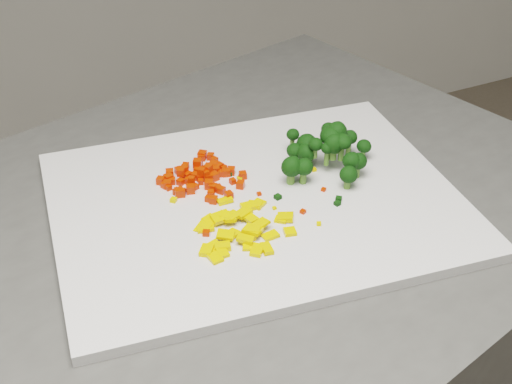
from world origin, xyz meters
name	(u,v)px	position (x,y,z in m)	size (l,w,h in m)	color
cutting_board	(256,203)	(-0.33, 0.47, 0.91)	(0.49, 0.38, 0.01)	silver
carrot_pile	(200,171)	(-0.37, 0.53, 0.93)	(0.11, 0.11, 0.03)	red
pepper_pile	(240,224)	(-0.37, 0.42, 0.92)	(0.13, 0.13, 0.02)	yellow
broccoli_pile	(331,147)	(-0.21, 0.49, 0.94)	(0.13, 0.13, 0.06)	black
carrot_cube_0	(211,194)	(-0.38, 0.50, 0.92)	(0.01, 0.01, 0.01)	red
carrot_cube_1	(161,181)	(-0.42, 0.55, 0.92)	(0.01, 0.01, 0.01)	red
carrot_cube_2	(240,185)	(-0.34, 0.50, 0.92)	(0.01, 0.01, 0.01)	red
carrot_cube_3	(222,173)	(-0.35, 0.53, 0.92)	(0.01, 0.01, 0.01)	red
carrot_cube_4	(191,179)	(-0.39, 0.53, 0.92)	(0.01, 0.01, 0.01)	red
carrot_cube_5	(168,184)	(-0.42, 0.54, 0.92)	(0.01, 0.01, 0.01)	red
carrot_cube_6	(181,172)	(-0.40, 0.55, 0.93)	(0.01, 0.01, 0.01)	red
carrot_cube_7	(201,157)	(-0.35, 0.58, 0.92)	(0.01, 0.01, 0.01)	red
carrot_cube_8	(178,170)	(-0.39, 0.56, 0.92)	(0.01, 0.01, 0.01)	red
carrot_cube_9	(223,168)	(-0.34, 0.54, 0.92)	(0.01, 0.01, 0.01)	red
carrot_cube_10	(214,176)	(-0.36, 0.53, 0.92)	(0.01, 0.01, 0.01)	red
carrot_cube_11	(184,168)	(-0.38, 0.56, 0.92)	(0.01, 0.01, 0.01)	red
carrot_cube_12	(182,193)	(-0.41, 0.51, 0.92)	(0.01, 0.01, 0.01)	red
carrot_cube_13	(231,171)	(-0.33, 0.53, 0.92)	(0.01, 0.01, 0.01)	red
carrot_cube_14	(219,167)	(-0.34, 0.55, 0.92)	(0.01, 0.01, 0.01)	red
carrot_cube_15	(221,190)	(-0.36, 0.50, 0.92)	(0.01, 0.01, 0.01)	red
carrot_cube_16	(169,178)	(-0.41, 0.55, 0.92)	(0.01, 0.01, 0.01)	red
carrot_cube_17	(214,165)	(-0.35, 0.55, 0.92)	(0.01, 0.01, 0.01)	red
carrot_cube_18	(188,180)	(-0.39, 0.54, 0.92)	(0.01, 0.01, 0.01)	red
carrot_cube_19	(197,163)	(-0.37, 0.56, 0.93)	(0.01, 0.01, 0.01)	red
carrot_cube_20	(186,166)	(-0.38, 0.57, 0.92)	(0.01, 0.01, 0.01)	red
carrot_cube_21	(214,166)	(-0.35, 0.55, 0.92)	(0.01, 0.01, 0.01)	red
carrot_cube_22	(209,184)	(-0.37, 0.51, 0.92)	(0.01, 0.01, 0.01)	red
carrot_cube_23	(164,185)	(-0.42, 0.54, 0.92)	(0.01, 0.01, 0.01)	red
carrot_cube_24	(243,175)	(-0.32, 0.52, 0.92)	(0.01, 0.01, 0.01)	red
carrot_cube_25	(172,181)	(-0.41, 0.54, 0.92)	(0.01, 0.01, 0.01)	red
carrot_cube_26	(206,173)	(-0.37, 0.53, 0.93)	(0.01, 0.01, 0.01)	red
carrot_cube_27	(211,156)	(-0.34, 0.58, 0.92)	(0.01, 0.01, 0.01)	red
carrot_cube_28	(177,192)	(-0.41, 0.52, 0.92)	(0.01, 0.01, 0.01)	red
carrot_cube_29	(184,169)	(-0.39, 0.55, 0.93)	(0.01, 0.01, 0.01)	red
carrot_cube_30	(191,183)	(-0.39, 0.53, 0.92)	(0.01, 0.01, 0.01)	red
carrot_cube_31	(187,176)	(-0.39, 0.55, 0.92)	(0.01, 0.01, 0.01)	red
carrot_cube_32	(208,168)	(-0.36, 0.54, 0.93)	(0.01, 0.01, 0.01)	red
carrot_cube_33	(180,182)	(-0.40, 0.54, 0.92)	(0.01, 0.01, 0.01)	red
carrot_cube_34	(242,176)	(-0.32, 0.52, 0.92)	(0.01, 0.01, 0.01)	red
carrot_cube_35	(211,193)	(-0.38, 0.50, 0.92)	(0.01, 0.01, 0.01)	red
carrot_cube_36	(198,163)	(-0.36, 0.57, 0.92)	(0.01, 0.01, 0.01)	red
carrot_cube_37	(218,188)	(-0.36, 0.50, 0.92)	(0.01, 0.01, 0.01)	red
carrot_cube_38	(233,181)	(-0.34, 0.51, 0.92)	(0.01, 0.01, 0.01)	red
carrot_cube_39	(226,172)	(-0.34, 0.53, 0.92)	(0.01, 0.01, 0.01)	red
carrot_cube_40	(201,182)	(-0.38, 0.53, 0.92)	(0.01, 0.01, 0.01)	red
carrot_cube_41	(200,174)	(-0.37, 0.54, 0.92)	(0.01, 0.01, 0.01)	red
carrot_cube_42	(180,192)	(-0.41, 0.52, 0.92)	(0.01, 0.01, 0.01)	red
carrot_cube_43	(170,173)	(-0.41, 0.56, 0.92)	(0.01, 0.01, 0.01)	red
carrot_cube_44	(181,192)	(-0.41, 0.52, 0.92)	(0.01, 0.01, 0.01)	red
carrot_cube_45	(214,200)	(-0.38, 0.48, 0.92)	(0.01, 0.01, 0.01)	red
carrot_cube_46	(164,182)	(-0.42, 0.55, 0.92)	(0.01, 0.01, 0.01)	red
carrot_cube_47	(198,171)	(-0.37, 0.55, 0.92)	(0.01, 0.01, 0.01)	red
carrot_cube_48	(195,176)	(-0.38, 0.54, 0.92)	(0.01, 0.01, 0.01)	red
carrot_cube_49	(202,171)	(-0.37, 0.53, 0.93)	(0.01, 0.01, 0.01)	red
carrot_cube_50	(190,189)	(-0.40, 0.52, 0.92)	(0.01, 0.01, 0.01)	red
carrot_cube_51	(215,170)	(-0.35, 0.54, 0.92)	(0.01, 0.01, 0.01)	red
carrot_cube_52	(229,195)	(-0.36, 0.48, 0.92)	(0.01, 0.01, 0.01)	red
carrot_cube_53	(214,160)	(-0.34, 0.57, 0.92)	(0.01, 0.01, 0.01)	red
carrot_cube_54	(201,177)	(-0.37, 0.54, 0.92)	(0.01, 0.01, 0.01)	red
carrot_cube_55	(208,199)	(-0.38, 0.49, 0.92)	(0.01, 0.01, 0.01)	red
carrot_cube_56	(208,177)	(-0.37, 0.53, 0.92)	(0.01, 0.01, 0.01)	red
carrot_cube_57	(169,187)	(-0.42, 0.53, 0.92)	(0.01, 0.01, 0.01)	red
carrot_cube_58	(202,155)	(-0.35, 0.58, 0.92)	(0.01, 0.01, 0.01)	red
carrot_cube_59	(196,187)	(-0.39, 0.52, 0.92)	(0.01, 0.01, 0.01)	red
carrot_cube_60	(213,187)	(-0.37, 0.51, 0.92)	(0.01, 0.01, 0.01)	red
carrot_cube_61	(179,192)	(-0.41, 0.51, 0.92)	(0.01, 0.01, 0.01)	red
carrot_cube_62	(208,167)	(-0.36, 0.55, 0.92)	(0.01, 0.01, 0.01)	red
pepper_chunk_0	(205,228)	(-0.41, 0.44, 0.92)	(0.02, 0.01, 0.00)	yellow
pepper_chunk_1	(257,250)	(-0.37, 0.37, 0.92)	(0.02, 0.01, 0.00)	yellow
pepper_chunk_2	(245,239)	(-0.38, 0.39, 0.92)	(0.02, 0.01, 0.00)	yellow
pepper_chunk_3	(249,206)	(-0.34, 0.45, 0.92)	(0.02, 0.01, 0.01)	yellow
pepper_chunk_4	(253,229)	(-0.36, 0.40, 0.92)	(0.02, 0.02, 0.00)	yellow
pepper_chunk_5	(255,205)	(-0.34, 0.45, 0.92)	(0.02, 0.01, 0.01)	yellow
pepper_chunk_6	(244,213)	(-0.36, 0.44, 0.92)	(0.02, 0.01, 0.00)	yellow
pepper_chunk_7	(248,247)	(-0.38, 0.38, 0.92)	(0.01, 0.01, 0.00)	yellow
pepper_chunk_8	(233,216)	(-0.37, 0.44, 0.92)	(0.02, 0.02, 0.00)	yellow
pepper_chunk_9	(233,234)	(-0.38, 0.41, 0.92)	(0.01, 0.02, 0.00)	yellow
pepper_chunk_10	(251,218)	(-0.36, 0.43, 0.92)	(0.02, 0.01, 0.00)	yellow
pepper_chunk_11	(281,219)	(-0.32, 0.41, 0.92)	(0.01, 0.01, 0.00)	yellow
pepper_chunk_12	(248,206)	(-0.34, 0.45, 0.92)	(0.01, 0.02, 0.00)	yellow
pepper_chunk_13	(225,235)	(-0.39, 0.41, 0.92)	(0.02, 0.02, 0.00)	yellow
pepper_chunk_14	(243,213)	(-0.36, 0.44, 0.92)	(0.01, 0.02, 0.00)	yellow
pepper_chunk_15	(207,250)	(-0.42, 0.40, 0.92)	(0.02, 0.01, 0.01)	yellow
pepper_chunk_16	(253,230)	(-0.36, 0.40, 0.92)	(0.02, 0.02, 0.00)	yellow
pepper_chunk_17	(222,246)	(-0.40, 0.40, 0.92)	(0.02, 0.01, 0.01)	yellow
pepper_chunk_18	(214,247)	(-0.41, 0.40, 0.92)	(0.02, 0.02, 0.00)	yellow
pepper_chunk_19	(211,221)	(-0.40, 0.45, 0.92)	(0.02, 0.01, 0.01)	yellow
pepper_chunk_20	(260,224)	(-0.35, 0.41, 0.92)	(0.02, 0.01, 0.00)	yellow
pepper_chunk_21	(267,248)	(-0.36, 0.37, 0.92)	(0.02, 0.01, 0.00)	yellow
pepper_chunk_22	(253,231)	(-0.36, 0.41, 0.92)	(0.02, 0.01, 0.00)	yellow
pepper_chunk_23	(229,218)	(-0.38, 0.44, 0.92)	(0.01, 0.02, 0.00)	yellow
pepper_chunk_24	(285,217)	(-0.31, 0.41, 0.92)	(0.02, 0.02, 0.01)	yellow
pepper_chunk_25	(226,215)	(-0.38, 0.44, 0.92)	(0.01, 0.01, 0.00)	yellow
pepper_chunk_26	(215,258)	(-0.42, 0.38, 0.92)	(0.02, 0.01, 0.00)	yellow
pepper_chunk_27	(247,237)	(-0.37, 0.40, 0.92)	(0.02, 0.01, 0.01)	yellow
pepper_chunk_28	(270,236)	(-0.35, 0.39, 0.92)	(0.02, 0.01, 0.00)	yellow
pepper_chunk_29	(258,204)	(-0.33, 0.45, 0.92)	(0.02, 0.01, 0.00)	yellow
pepper_chunk_30	(223,253)	(-0.41, 0.39, 0.92)	(0.02, 0.01, 0.00)	yellow
pepper_chunk_31	(290,232)	(-0.32, 0.39, 0.92)	(0.01, 0.01, 0.00)	yellow
pepper_chunk_32	(204,227)	(-0.41, 0.44, 0.91)	(0.02, 0.02, 0.00)	yellow
pepper_chunk_33	(221,217)	(-0.39, 0.44, 0.92)	(0.02, 0.02, 0.00)	yellow
pepper_chunk_34	(225,201)	(-0.37, 0.48, 0.92)	(0.02, 0.01, 0.00)	yellow
broccoli_floret_0	(349,144)	(-0.17, 0.51, 0.93)	(0.03, 0.03, 0.04)	black
broccoli_floret_1	(342,148)	(-0.20, 0.48, 0.95)	(0.03, 0.03, 0.04)	black
broccoli_floret_2	(330,143)	(-0.21, 0.50, 0.95)	(0.04, 0.04, 0.04)	black
broccoli_floret_3	(303,172)	(-0.26, 0.47, 0.93)	(0.03, 0.03, 0.03)	black
broccoli_floret_4	(306,157)	(-0.24, 0.50, 0.93)	(0.03, 0.03, 0.03)	black
broccoli_floret_5	(291,171)	(-0.27, 0.48, 0.93)	(0.04, 0.04, 0.04)	black
broccoli_floret_6	(357,166)	(-0.19, 0.46, 0.93)	(0.03, 0.03, 0.03)	black
broccoli_floret_7	(315,149)	(-0.23, 0.49, 0.95)	(0.03, 0.03, 0.03)	black
broccoli_floret_8	(327,134)	(-0.18, 0.54, 0.93)	(0.03, 0.03, 0.03)	black
broccoli_floret_9	(333,148)	(-0.21, 0.48, 0.95)	(0.04, 0.04, 0.03)	black
broccoli_floret_10	(353,166)	(-0.19, 0.46, 0.93)	(0.02, 0.02, 0.03)	black
broccoli_floret_11	(336,139)	(-0.20, 0.50, 0.95)	(0.04, 0.04, 0.04)	black
broccoli_floret_12	(306,149)	(-0.23, 0.52, 0.93)	(0.04, 0.04, 0.04)	black
broccoli_floret_13	(350,166)	(-0.20, 0.46, 0.93)	(0.03, 0.03, 0.04)	black
broccoli_floret_14	(363,150)	(-0.16, 0.49, 0.93)	(0.03, 0.03, 0.03)	black
broccoli_floret_15	(327,154)	(-0.22, 0.48, 0.94)	(0.02, 0.02, 0.03)	black
broccoli_floret_16	(292,141)	(-0.23, 0.55, 0.93)	(0.02, 0.02, 0.03)	black
broccoli_floret_17	(348,178)	(-0.21, 0.44, 0.93)	(0.03, 0.03, 0.03)	black
broccoli_floret_18	(294,155)	(-0.25, 0.52, 0.93)	(0.03, 0.03, 0.03)	black
stray_bit_0	(173,200)	(-0.42, 0.51, 0.92)	(0.01, 0.01, 0.01)	yellow
stray_bit_1	(230,173)	(-0.33, 0.53, 0.92)	(0.01, 0.01, 0.01)	black
stray_bit_2	(278,197)	(-0.30, 0.46, 0.92)	(0.01, 0.01, 0.01)	black
stray_bit_3	(240,178)	(-0.33, 0.52, 0.92)	(0.01, 0.01, 0.00)	yellow
stray_bit_4	(206,233)	(-0.41, 0.43, 0.92)	(0.01, 0.01, 0.01)	red
stray_bit_5	(183,191)	(-0.40, 0.52, 0.92)	(0.01, 0.01, 0.00)	red
stray_bit_6	(274,208)	(-0.32, 0.44, 0.91)	(0.00, 0.00, 0.00)	yellow
stray_bit_7	(259,194)	(-0.32, 0.47, 0.91)	(0.01, 0.01, 0.00)	red
stray_bit_8	(307,164)	(-0.23, 0.51, 0.92)	(0.01, 0.01, 0.00)	black
stray_bit_9	(337,203)	(-0.24, 0.41, 0.92)	(0.01, 0.01, 0.00)	black
stray_bit_10	(303,212)	(-0.29, 0.42, 0.92)	(0.01, 0.01, 0.00)	red
stray_bit_11	(339,199)	(-0.24, 0.42, 0.92)	(0.01, 0.01, 0.01)	black
stray_bit_12	(314,169)	(-0.23, 0.49, 0.92)	(0.01, 0.01, 0.00)	yellow
stray_bit_13	(319,224)	(-0.28, 0.39, 0.92)	(0.01, 0.01, 0.00)	yellow
stray_bit_14	(299,163)	(-0.24, 0.51, 0.92)	(0.01, 0.01, 0.00)	yellow
stray_bit_15	(324,189)	(-0.24, 0.45, 0.92)	(0.01, 0.01, 0.00)	red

